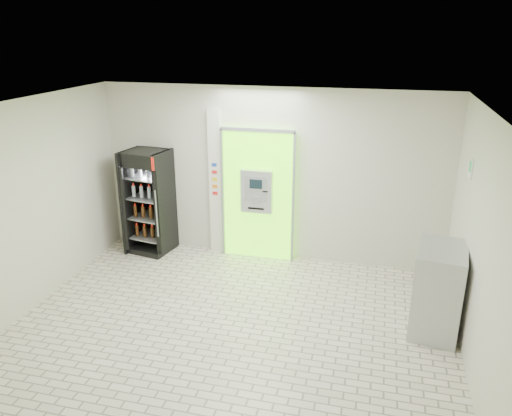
% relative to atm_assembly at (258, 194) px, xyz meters
% --- Properties ---
extents(ground, '(6.00, 6.00, 0.00)m').
position_rel_atm_assembly_xyz_m(ground, '(0.20, -2.41, -1.17)').
color(ground, beige).
rests_on(ground, ground).
extents(room_shell, '(6.00, 6.00, 6.00)m').
position_rel_atm_assembly_xyz_m(room_shell, '(0.20, -2.41, 0.67)').
color(room_shell, beige).
rests_on(room_shell, ground).
extents(atm_assembly, '(1.30, 0.24, 2.33)m').
position_rel_atm_assembly_xyz_m(atm_assembly, '(0.00, 0.00, 0.00)').
color(atm_assembly, '#62E811').
rests_on(atm_assembly, ground).
extents(pillar, '(0.22, 0.11, 2.60)m').
position_rel_atm_assembly_xyz_m(pillar, '(-0.78, 0.04, 0.13)').
color(pillar, silver).
rests_on(pillar, ground).
extents(beverage_cooler, '(0.81, 0.76, 1.88)m').
position_rel_atm_assembly_xyz_m(beverage_cooler, '(-1.97, -0.23, -0.27)').
color(beverage_cooler, black).
rests_on(beverage_cooler, ground).
extents(steel_cabinet, '(0.73, 0.98, 1.21)m').
position_rel_atm_assembly_xyz_m(steel_cabinet, '(2.89, -1.70, -0.57)').
color(steel_cabinet, '#ABAEB2').
rests_on(steel_cabinet, ground).
extents(exit_sign, '(0.02, 0.22, 0.26)m').
position_rel_atm_assembly_xyz_m(exit_sign, '(3.19, -1.01, 0.95)').
color(exit_sign, white).
rests_on(exit_sign, room_shell).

